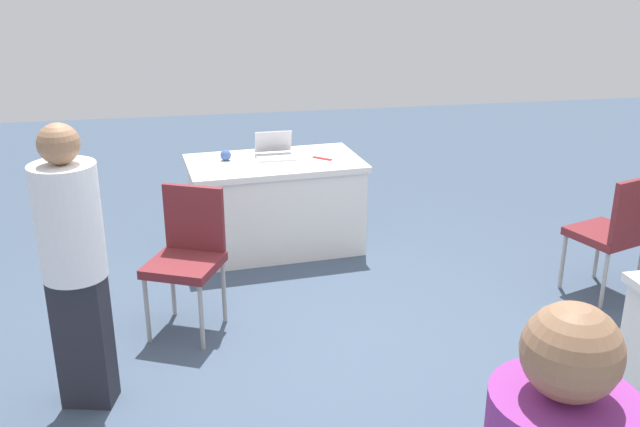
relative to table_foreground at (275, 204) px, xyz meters
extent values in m
plane|color=#3D4C60|center=(-0.12, 1.75, -0.39)|extent=(14.40, 14.40, 0.00)
cube|color=silver|center=(0.00, 0.00, 0.36)|extent=(1.50, 0.94, 0.05)
cube|color=silver|center=(0.00, 0.00, -0.03)|extent=(1.44, 0.90, 0.73)
cylinder|color=#9E9993|center=(0.68, 1.59, -0.16)|extent=(0.03, 0.03, 0.46)
cylinder|color=#9E9993|center=(1.03, 1.43, -0.16)|extent=(0.03, 0.03, 0.46)
cylinder|color=#9E9993|center=(0.52, 1.25, -0.16)|extent=(0.03, 0.03, 0.46)
cylinder|color=#9E9993|center=(0.86, 1.09, -0.16)|extent=(0.03, 0.03, 0.46)
cube|color=maroon|center=(0.77, 1.34, 0.10)|extent=(0.59, 0.59, 0.06)
cube|color=maroon|center=(0.69, 1.16, 0.35)|extent=(0.39, 0.21, 0.45)
cylinder|color=#9E9993|center=(-2.02, 1.20, -0.17)|extent=(0.03, 0.03, 0.43)
cylinder|color=#9E9993|center=(-2.38, 1.08, -0.17)|extent=(0.03, 0.03, 0.43)
cylinder|color=#9E9993|center=(-2.14, 1.56, -0.17)|extent=(0.03, 0.03, 0.43)
cylinder|color=#9E9993|center=(-2.50, 1.44, -0.17)|extent=(0.03, 0.03, 0.43)
cube|color=maroon|center=(-2.26, 1.32, 0.07)|extent=(0.56, 0.56, 0.06)
cube|color=maroon|center=(-2.33, 1.51, 0.33)|extent=(0.41, 0.17, 0.45)
sphere|color=#936B4C|center=(-0.10, 4.45, 1.20)|extent=(0.22, 0.22, 0.22)
cube|color=#26262D|center=(1.33, 2.04, 0.00)|extent=(0.31, 0.24, 0.78)
cylinder|color=white|center=(1.33, 2.04, 0.70)|extent=(0.41, 0.41, 0.62)
sphere|color=#936B4C|center=(1.33, 2.04, 1.12)|extent=(0.21, 0.21, 0.21)
cube|color=silver|center=(-0.02, -0.06, 0.39)|extent=(0.33, 0.23, 0.02)
cube|color=#B7B7BC|center=(-0.02, -0.21, 0.50)|extent=(0.32, 0.08, 0.19)
sphere|color=#3F5999|center=(0.39, -0.08, 0.43)|extent=(0.09, 0.09, 0.09)
cube|color=red|center=(-0.40, 0.03, 0.39)|extent=(0.16, 0.15, 0.01)
camera|label=1|loc=(0.69, 5.67, 2.02)|focal=39.95mm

